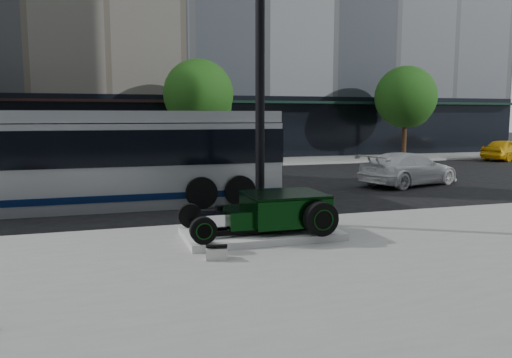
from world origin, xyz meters
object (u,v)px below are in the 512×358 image
object	(u,v)px
transit_bus	(82,159)
lamppost	(260,82)
white_sedan	(409,169)
yellow_taxi	(507,150)
hot_rod	(275,210)

from	to	relation	value
transit_bus	lamppost	bearing A→B (deg)	-44.10
transit_bus	white_sedan	distance (m)	12.42
transit_bus	yellow_taxi	bearing A→B (deg)	20.01
hot_rod	white_sedan	xyz separation A→B (m)	(8.13, 6.89, -0.04)
hot_rod	yellow_taxi	size ratio (longest dim) A/B	0.82
hot_rod	yellow_taxi	xyz separation A→B (m)	(20.50, 14.66, -0.03)
transit_bus	yellow_taxi	distance (m)	26.30
hot_rod	lamppost	bearing A→B (deg)	85.56
transit_bus	white_sedan	world-z (taller)	transit_bus
hot_rod	lamppost	world-z (taller)	lamppost
hot_rod	transit_bus	distance (m)	7.10
transit_bus	yellow_taxi	xyz separation A→B (m)	(24.70, 8.99, -0.82)
lamppost	white_sedan	size ratio (longest dim) A/B	1.66
hot_rod	transit_bus	xyz separation A→B (m)	(-4.20, 5.67, 0.79)
hot_rod	white_sedan	size ratio (longest dim) A/B	0.71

